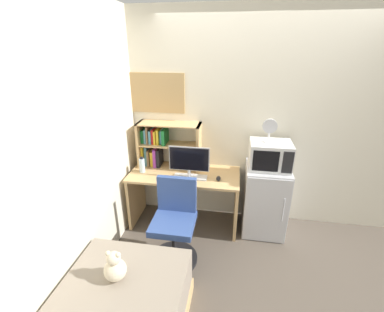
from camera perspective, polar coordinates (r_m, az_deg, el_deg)
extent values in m
cube|color=silver|center=(3.36, 21.47, 6.24)|extent=(6.40, 0.04, 2.60)
cube|color=silver|center=(2.21, -28.01, -3.20)|extent=(0.04, 4.40, 2.60)
cube|color=tan|center=(3.24, -1.66, -3.98)|extent=(1.34, 0.63, 0.03)
cube|color=tan|center=(3.59, -11.97, -8.29)|extent=(0.04, 0.56, 0.69)
cube|color=tan|center=(3.37, 9.53, -10.24)|extent=(0.04, 0.56, 0.69)
cube|color=tan|center=(3.43, -10.98, 2.62)|extent=(0.03, 0.28, 0.58)
cube|color=tan|center=(3.25, 1.49, 1.93)|extent=(0.03, 0.28, 0.58)
cube|color=tan|center=(3.23, -5.07, 6.96)|extent=(0.78, 0.28, 0.01)
cube|color=tan|center=(3.32, -4.92, 2.53)|extent=(0.72, 0.28, 0.01)
cube|color=gold|center=(3.49, -10.24, 0.29)|extent=(0.03, 0.22, 0.26)
cube|color=teal|center=(3.49, -9.61, 0.25)|extent=(0.03, 0.18, 0.25)
cube|color=brown|center=(3.48, -9.06, -0.16)|extent=(0.03, 0.21, 0.21)
cube|color=gold|center=(3.48, -8.36, -0.26)|extent=(0.04, 0.19, 0.20)
cube|color=purple|center=(3.45, -7.69, -0.02)|extent=(0.04, 0.22, 0.24)
cube|color=black|center=(3.44, -7.00, -0.14)|extent=(0.04, 0.21, 0.23)
cube|color=#197233|center=(3.41, -10.37, 4.43)|extent=(0.04, 0.17, 0.17)
cube|color=teal|center=(3.39, -9.75, 4.48)|extent=(0.03, 0.19, 0.18)
cube|color=brown|center=(3.38, -9.33, 4.77)|extent=(0.02, 0.20, 0.22)
cube|color=teal|center=(3.37, -8.72, 4.35)|extent=(0.03, 0.19, 0.17)
cube|color=#B21E1E|center=(3.36, -8.19, 4.42)|extent=(0.03, 0.19, 0.18)
cube|color=gold|center=(3.35, -7.71, 4.29)|extent=(0.02, 0.21, 0.17)
cube|color=gold|center=(3.34, -7.11, 4.42)|extent=(0.03, 0.20, 0.19)
cube|color=teal|center=(3.34, -6.48, 4.30)|extent=(0.03, 0.17, 0.17)
cube|color=#197233|center=(3.31, -5.84, 4.34)|extent=(0.04, 0.23, 0.19)
cylinder|color=#B7B7BC|center=(3.13, -0.62, -4.60)|extent=(0.18, 0.18, 0.02)
cylinder|color=#B7B7BC|center=(3.10, -0.62, -3.72)|extent=(0.04, 0.04, 0.09)
cube|color=#B7B7BC|center=(3.03, -0.62, -0.62)|extent=(0.47, 0.01, 0.29)
cube|color=black|center=(3.02, -0.64, -0.65)|extent=(0.45, 0.02, 0.27)
cube|color=silver|center=(3.12, -0.36, -4.57)|extent=(0.39, 0.13, 0.02)
ellipsoid|color=black|center=(3.09, 5.74, -4.84)|extent=(0.05, 0.11, 0.04)
cylinder|color=silver|center=(3.29, -10.78, -2.01)|extent=(0.07, 0.07, 0.18)
cylinder|color=black|center=(3.25, -10.90, -0.43)|extent=(0.04, 0.04, 0.02)
cube|color=silver|center=(3.38, 15.43, -9.02)|extent=(0.50, 0.52, 0.86)
cube|color=silver|center=(3.16, 15.84, -11.52)|extent=(0.48, 0.01, 0.83)
cylinder|color=#B2B2B7|center=(3.16, 19.15, -11.09)|extent=(0.01, 0.01, 0.30)
cube|color=silver|center=(3.12, 16.54, 0.18)|extent=(0.46, 0.36, 0.31)
cube|color=black|center=(2.95, 15.66, -1.11)|extent=(0.28, 0.01, 0.23)
cube|color=black|center=(2.98, 20.04, -1.37)|extent=(0.11, 0.01, 0.25)
cylinder|color=silver|center=(3.06, 16.14, 3.00)|extent=(0.11, 0.11, 0.01)
cylinder|color=silver|center=(3.05, 16.25, 3.99)|extent=(0.02, 0.02, 0.10)
cylinder|color=silver|center=(3.00, 16.54, 6.25)|extent=(0.16, 0.03, 0.16)
cylinder|color=black|center=(3.10, -3.84, -21.20)|extent=(0.50, 0.50, 0.04)
cylinder|color=black|center=(2.95, -3.95, -18.12)|extent=(0.04, 0.04, 0.44)
cube|color=#334C8C|center=(2.80, -4.09, -14.39)|extent=(0.44, 0.44, 0.07)
cube|color=#334C8C|center=(2.83, -3.29, -8.22)|extent=(0.41, 0.06, 0.40)
cube|color=gray|center=(2.49, -13.86, -26.88)|extent=(0.95, 0.77, 0.35)
sphere|color=beige|center=(2.30, -16.29, -22.61)|extent=(0.18, 0.18, 0.18)
sphere|color=beige|center=(2.22, -16.63, -20.49)|extent=(0.11, 0.11, 0.11)
sphere|color=beige|center=(2.21, -17.77, -19.49)|extent=(0.04, 0.04, 0.04)
sphere|color=beige|center=(2.18, -15.73, -19.92)|extent=(0.04, 0.04, 0.04)
cube|color=tan|center=(3.33, -7.76, 13.38)|extent=(0.71, 0.02, 0.48)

